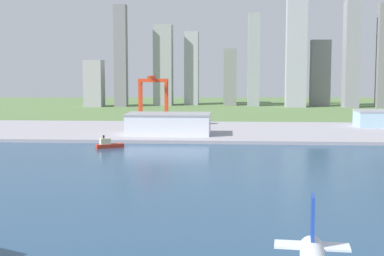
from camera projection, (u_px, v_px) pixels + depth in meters
ground_plane at (182, 178)px, 275.27m from camera, size 2400.00×2400.00×0.00m
water_bay at (169, 208)px, 215.72m from camera, size 840.00×360.00×0.15m
industrial_pier at (202, 131)px, 463.68m from camera, size 840.00×140.00×2.50m
tugboat_small at (108, 144)px, 375.27m from camera, size 18.26×12.89×8.51m
port_crane_red at (153, 90)px, 489.57m from camera, size 24.71×36.65×42.95m
warehouse_main at (169, 124)px, 431.36m from camera, size 62.77×34.61×15.72m
warehouse_annex at (377, 118)px, 486.36m from camera, size 34.74×29.90×13.94m
distant_skyline at (251, 63)px, 771.91m from camera, size 410.34×76.66×151.58m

